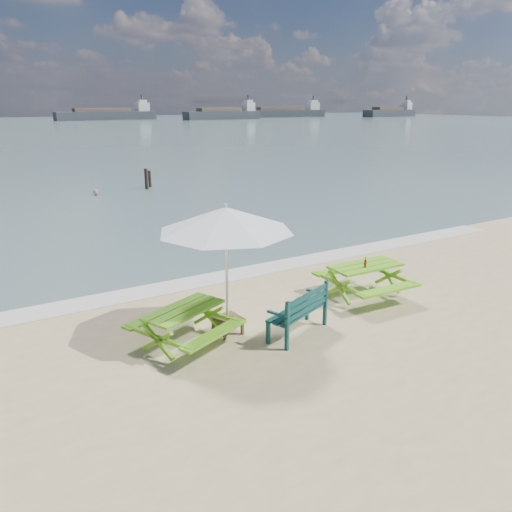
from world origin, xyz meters
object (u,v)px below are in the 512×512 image
picnic_table_left (185,328)px  park_bench (297,320)px  patio_umbrella (226,219)px  side_table (228,325)px  beer_bottle (365,264)px  picnic_table_right (364,282)px  swimmer (97,204)px

picnic_table_left → park_bench: bearing=-18.3°
park_bench → patio_umbrella: size_ratio=0.56×
side_table → beer_bottle: beer_bottle is taller
beer_bottle → picnic_table_right: bearing=43.2°
side_table → picnic_table_left: bearing=-178.4°
picnic_table_right → swimmer: bearing=96.9°
beer_bottle → swimmer: beer_bottle is taller
side_table → swimmer: 17.54m
park_bench → side_table: bearing=148.5°
picnic_table_left → side_table: (0.95, 0.03, -0.19)m
picnic_table_left → park_bench: size_ratio=1.41×
patio_umbrella → picnic_table_right: bearing=0.6°
beer_bottle → park_bench: bearing=-164.8°
beer_bottle → swimmer: bearing=96.4°
picnic_table_left → picnic_table_right: bearing=0.8°
picnic_table_left → picnic_table_right: picnic_table_right is taller
picnic_table_right → swimmer: (-2.10, 17.41, -0.88)m
park_bench → swimmer: bearing=88.7°
picnic_table_right → beer_bottle: size_ratio=7.95×
picnic_table_right → park_bench: 2.65m
park_bench → swimmer: (0.43, 18.19, -0.77)m
swimmer → picnic_table_right: bearing=-83.1°
picnic_table_left → patio_umbrella: patio_umbrella is taller
patio_umbrella → swimmer: 17.76m
picnic_table_right → patio_umbrella: (-3.74, -0.04, 1.99)m
park_bench → patio_umbrella: (-1.21, 0.74, 2.10)m
picnic_table_left → picnic_table_right: 4.69m
park_bench → side_table: park_bench is taller
picnic_table_left → beer_bottle: bearing=-0.9°
swimmer → picnic_table_left: bearing=-98.4°
patio_umbrella → swimmer: size_ratio=1.84×
swimmer → patio_umbrella: bearing=-95.4°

